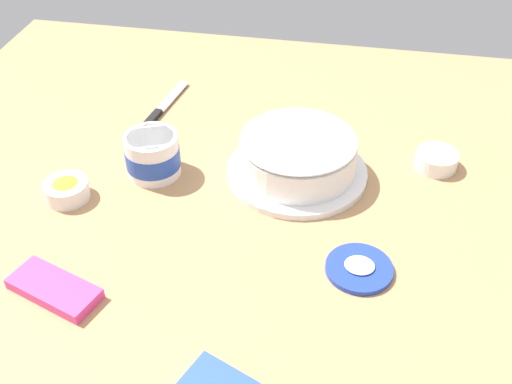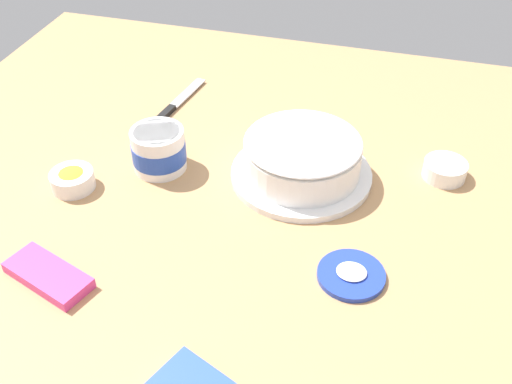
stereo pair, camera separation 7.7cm
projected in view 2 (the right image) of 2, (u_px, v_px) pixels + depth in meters
The scene contains 8 objects.
ground_plane at pixel (229, 224), 1.12m from camera, with size 1.54×1.54×0.00m, color tan.
frosted_cake at pixel (302, 158), 1.19m from camera, with size 0.28×0.28×0.10m.
frosting_tub at pixel (159, 149), 1.22m from camera, with size 0.11×0.11×0.09m.
frosting_tub_lid at pixel (351, 275), 1.01m from camera, with size 0.11×0.11×0.02m.
spreading_knife at pixel (173, 107), 1.42m from camera, with size 0.05×0.24×0.01m.
sprinkle_bowl_rainbow at pixel (445, 169), 1.21m from camera, with size 0.09×0.09×0.03m.
sprinkle_bowl_yellow at pixel (72, 179), 1.19m from camera, with size 0.08×0.08×0.04m.
candy_box_upper at pixel (48, 275), 1.01m from camera, with size 0.15×0.07×0.02m, color #E53D8E.
Camera 2 is at (0.27, -0.78, 0.76)m, focal length 42.78 mm.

